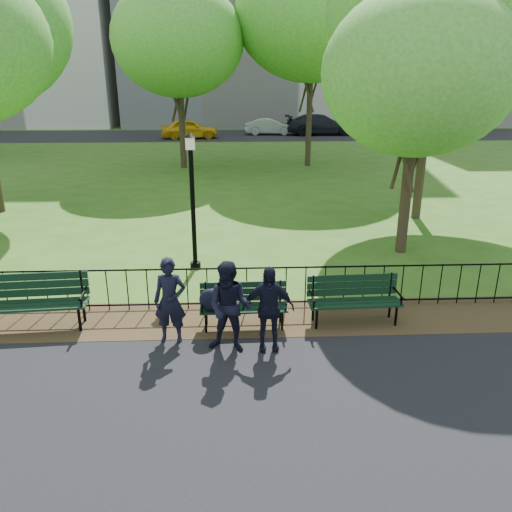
{
  "coord_description": "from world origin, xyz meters",
  "views": [
    {
      "loc": [
        0.37,
        -7.31,
        4.47
      ],
      "look_at": [
        0.77,
        1.5,
        1.32
      ],
      "focal_mm": 35.0,
      "sensor_mm": 36.0,
      "label": 1
    }
  ],
  "objects_px": {
    "park_bench_main": "(228,300)",
    "tree_mid_e": "(439,6)",
    "tree_near_e": "(418,73)",
    "park_bench_left_a": "(33,295)",
    "sedan_dark": "(320,125)",
    "lamppost": "(192,197)",
    "sedan_silver": "(270,126)",
    "tree_far_e": "(313,13)",
    "person_mid": "(230,307)",
    "park_bench_right_a": "(354,294)",
    "tree_far_c": "(178,40)",
    "person_right": "(268,308)",
    "taxi": "(189,129)",
    "person_left": "(170,301)"
  },
  "relations": [
    {
      "from": "tree_far_c",
      "to": "sedan_dark",
      "type": "relative_size",
      "value": 1.57
    },
    {
      "from": "park_bench_main",
      "to": "person_mid",
      "type": "xyz_separation_m",
      "value": [
        0.04,
        -0.81,
        0.24
      ]
    },
    {
      "from": "tree_far_e",
      "to": "taxi",
      "type": "height_order",
      "value": "tree_far_e"
    },
    {
      "from": "person_left",
      "to": "person_right",
      "type": "relative_size",
      "value": 1.03
    },
    {
      "from": "person_left",
      "to": "person_mid",
      "type": "bearing_deg",
      "value": -14.17
    },
    {
      "from": "person_right",
      "to": "taxi",
      "type": "distance_m",
      "value": 32.62
    },
    {
      "from": "tree_far_e",
      "to": "person_left",
      "type": "distance_m",
      "value": 20.69
    },
    {
      "from": "park_bench_main",
      "to": "taxi",
      "type": "distance_m",
      "value": 31.76
    },
    {
      "from": "taxi",
      "to": "sedan_dark",
      "type": "xyz_separation_m",
      "value": [
        10.64,
        2.27,
        0.08
      ]
    },
    {
      "from": "park_bench_left_a",
      "to": "tree_mid_e",
      "type": "distance_m",
      "value": 13.7
    },
    {
      "from": "tree_far_c",
      "to": "taxi",
      "type": "distance_m",
      "value": 14.6
    },
    {
      "from": "tree_far_c",
      "to": "sedan_dark",
      "type": "height_order",
      "value": "tree_far_c"
    },
    {
      "from": "tree_mid_e",
      "to": "person_left",
      "type": "bearing_deg",
      "value": -131.97
    },
    {
      "from": "tree_far_c",
      "to": "sedan_dark",
      "type": "bearing_deg",
      "value": 58.01
    },
    {
      "from": "person_mid",
      "to": "person_right",
      "type": "xyz_separation_m",
      "value": [
        0.65,
        0.02,
        -0.05
      ]
    },
    {
      "from": "park_bench_left_a",
      "to": "lamppost",
      "type": "distance_m",
      "value": 4.25
    },
    {
      "from": "taxi",
      "to": "sedan_silver",
      "type": "bearing_deg",
      "value": -75.82
    },
    {
      "from": "person_mid",
      "to": "park_bench_right_a",
      "type": "bearing_deg",
      "value": 36.1
    },
    {
      "from": "tree_near_e",
      "to": "person_right",
      "type": "bearing_deg",
      "value": -128.32
    },
    {
      "from": "lamppost",
      "to": "sedan_silver",
      "type": "bearing_deg",
      "value": 82.52
    },
    {
      "from": "park_bench_right_a",
      "to": "sedan_dark",
      "type": "height_order",
      "value": "sedan_dark"
    },
    {
      "from": "tree_near_e",
      "to": "tree_far_e",
      "type": "distance_m",
      "value": 14.52
    },
    {
      "from": "park_bench_main",
      "to": "tree_mid_e",
      "type": "bearing_deg",
      "value": 49.4
    },
    {
      "from": "park_bench_right_a",
      "to": "tree_far_c",
      "type": "height_order",
      "value": "tree_far_c"
    },
    {
      "from": "park_bench_right_a",
      "to": "person_mid",
      "type": "xyz_separation_m",
      "value": [
        -2.36,
        -0.99,
        0.25
      ]
    },
    {
      "from": "tree_near_e",
      "to": "tree_mid_e",
      "type": "distance_m",
      "value": 4.25
    },
    {
      "from": "tree_far_c",
      "to": "taxi",
      "type": "xyz_separation_m",
      "value": [
        -0.78,
        13.52,
        -5.48
      ]
    },
    {
      "from": "sedan_dark",
      "to": "person_left",
      "type": "bearing_deg",
      "value": 164.16
    },
    {
      "from": "tree_far_c",
      "to": "person_right",
      "type": "bearing_deg",
      "value": -80.45
    },
    {
      "from": "park_bench_right_a",
      "to": "sedan_dark",
      "type": "relative_size",
      "value": 0.31
    },
    {
      "from": "park_bench_main",
      "to": "tree_far_c",
      "type": "relative_size",
      "value": 0.18
    },
    {
      "from": "person_right",
      "to": "sedan_dark",
      "type": "xyz_separation_m",
      "value": [
        6.68,
        34.64,
        0.07
      ]
    },
    {
      "from": "park_bench_main",
      "to": "person_right",
      "type": "relative_size",
      "value": 1.08
    },
    {
      "from": "sedan_silver",
      "to": "lamppost",
      "type": "bearing_deg",
      "value": 175.29
    },
    {
      "from": "tree_far_e",
      "to": "person_mid",
      "type": "distance_m",
      "value": 20.78
    },
    {
      "from": "park_bench_main",
      "to": "taxi",
      "type": "xyz_separation_m",
      "value": [
        -3.26,
        31.59,
        0.18
      ]
    },
    {
      "from": "tree_far_e",
      "to": "taxi",
      "type": "relative_size",
      "value": 2.45
    },
    {
      "from": "tree_mid_e",
      "to": "person_mid",
      "type": "distance_m",
      "value": 11.95
    },
    {
      "from": "tree_far_e",
      "to": "park_bench_main",
      "type": "bearing_deg",
      "value": -102.63
    },
    {
      "from": "park_bench_main",
      "to": "tree_mid_e",
      "type": "xyz_separation_m",
      "value": [
        6.29,
        7.66,
        5.9
      ]
    },
    {
      "from": "tree_mid_e",
      "to": "tree_far_c",
      "type": "xyz_separation_m",
      "value": [
        -8.77,
        10.41,
        -0.24
      ]
    },
    {
      "from": "tree_far_e",
      "to": "park_bench_left_a",
      "type": "bearing_deg",
      "value": -113.11
    },
    {
      "from": "park_bench_right_a",
      "to": "tree_far_e",
      "type": "height_order",
      "value": "tree_far_e"
    },
    {
      "from": "park_bench_left_a",
      "to": "sedan_dark",
      "type": "bearing_deg",
      "value": 67.65
    },
    {
      "from": "tree_far_c",
      "to": "person_right",
      "type": "height_order",
      "value": "tree_far_c"
    },
    {
      "from": "park_bench_left_a",
      "to": "tree_near_e",
      "type": "height_order",
      "value": "tree_near_e"
    },
    {
      "from": "park_bench_left_a",
      "to": "person_right",
      "type": "xyz_separation_m",
      "value": [
        4.33,
        -1.03,
        0.13
      ]
    },
    {
      "from": "tree_near_e",
      "to": "taxi",
      "type": "xyz_separation_m",
      "value": [
        -7.92,
        27.36,
        -3.82
      ]
    },
    {
      "from": "park_bench_left_a",
      "to": "sedan_silver",
      "type": "bearing_deg",
      "value": 74.38
    },
    {
      "from": "park_bench_main",
      "to": "taxi",
      "type": "bearing_deg",
      "value": 94.65
    }
  ]
}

